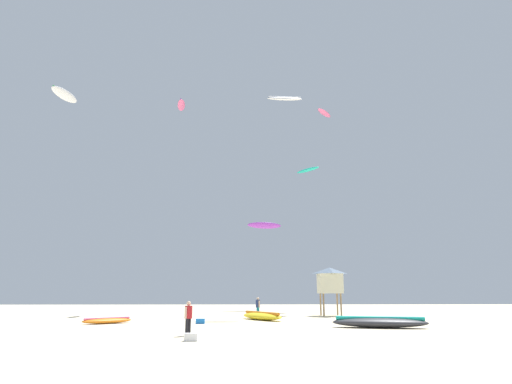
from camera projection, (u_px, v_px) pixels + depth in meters
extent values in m
plane|color=beige|center=(273.00, 351.00, 15.12)|extent=(120.00, 120.00, 0.00)
cylinder|color=black|center=(187.00, 327.00, 20.53)|extent=(0.15, 0.15, 0.78)
cylinder|color=black|center=(189.00, 327.00, 20.68)|extent=(0.15, 0.15, 0.78)
cylinder|color=#B21E23|center=(188.00, 312.00, 20.76)|extent=(0.36, 0.36, 0.59)
cylinder|color=beige|center=(186.00, 313.00, 20.58)|extent=(0.10, 0.10, 0.54)
cylinder|color=beige|center=(191.00, 312.00, 20.93)|extent=(0.10, 0.10, 0.54)
sphere|color=beige|center=(189.00, 303.00, 20.85)|extent=(0.21, 0.21, 0.21)
cylinder|color=teal|center=(258.00, 312.00, 35.54)|extent=(0.15, 0.15, 0.79)
cylinder|color=teal|center=(257.00, 312.00, 35.70)|extent=(0.15, 0.15, 0.79)
cylinder|color=navy|center=(258.00, 304.00, 35.78)|extent=(0.36, 0.36, 0.59)
cylinder|color=beige|center=(259.00, 304.00, 35.59)|extent=(0.11, 0.11, 0.54)
cylinder|color=beige|center=(257.00, 304.00, 35.95)|extent=(0.11, 0.11, 0.54)
sphere|color=beige|center=(258.00, 299.00, 35.87)|extent=(0.21, 0.21, 0.21)
ellipsoid|color=orange|center=(107.00, 321.00, 28.49)|extent=(3.14, 2.91, 0.37)
cylinder|color=#E5598C|center=(107.00, 318.00, 28.53)|extent=(2.41, 2.13, 0.15)
ellipsoid|color=#2D2D33|center=(380.00, 323.00, 25.10)|extent=(5.56, 2.74, 0.58)
cylinder|color=#19B29E|center=(379.00, 318.00, 25.15)|extent=(4.84, 1.40, 0.24)
ellipsoid|color=yellow|center=(262.00, 316.00, 32.35)|extent=(3.61, 5.04, 0.57)
cylinder|color=orange|center=(262.00, 313.00, 32.40)|extent=(2.37, 4.12, 0.22)
cylinder|color=#8C704C|center=(337.00, 304.00, 39.12)|extent=(0.14, 0.14, 1.90)
cylinder|color=#8C704C|center=(341.00, 305.00, 37.66)|extent=(0.14, 0.14, 1.90)
cylinder|color=#8C704C|center=(321.00, 304.00, 39.07)|extent=(0.14, 0.14, 1.90)
cylinder|color=#8C704C|center=(324.00, 305.00, 37.61)|extent=(0.14, 0.14, 1.90)
cube|color=beige|center=(330.00, 284.00, 38.77)|extent=(2.00, 2.00, 1.70)
pyramid|color=slate|center=(329.00, 271.00, 39.02)|extent=(2.30, 2.30, 0.55)
cube|color=white|center=(191.00, 337.00, 18.32)|extent=(0.56, 0.36, 0.32)
cube|color=blue|center=(200.00, 321.00, 28.39)|extent=(0.56, 0.36, 0.32)
ellipsoid|color=white|center=(65.00, 95.00, 40.79)|extent=(1.88, 3.53, 0.85)
cylinder|color=green|center=(65.00, 93.00, 40.83)|extent=(1.02, 3.04, 0.15)
ellipsoid|color=#E5598C|center=(324.00, 113.00, 51.13)|extent=(2.45, 3.04, 0.42)
ellipsoid|color=#E5598C|center=(181.00, 105.00, 50.99)|extent=(1.19, 3.20, 0.64)
cylinder|color=purple|center=(181.00, 104.00, 51.02)|extent=(0.38, 2.89, 0.14)
ellipsoid|color=purple|center=(264.00, 225.00, 52.74)|extent=(4.36, 2.22, 0.92)
ellipsoid|color=#19B29E|center=(308.00, 170.00, 53.24)|extent=(3.00, 3.44, 0.47)
ellipsoid|color=white|center=(285.00, 99.00, 43.41)|extent=(3.50, 1.14, 0.76)
cylinder|color=white|center=(285.00, 97.00, 43.45)|extent=(3.20, 0.26, 0.15)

